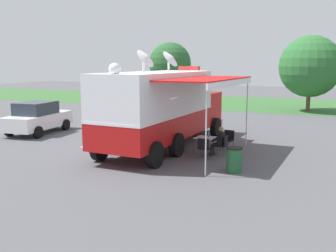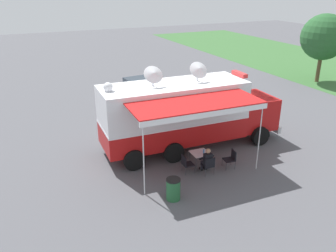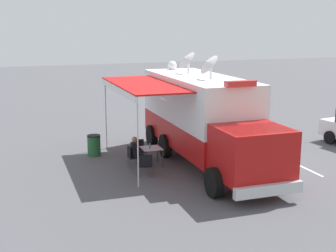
% 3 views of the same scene
% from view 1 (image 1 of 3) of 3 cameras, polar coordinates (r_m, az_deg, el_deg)
% --- Properties ---
extents(ground_plane, '(100.00, 100.00, 0.00)m').
position_cam_1_polar(ground_plane, '(17.40, -1.72, -3.66)').
color(ground_plane, '#515156').
extents(grass_verge, '(80.00, 14.00, 0.01)m').
position_cam_1_polar(grass_verge, '(38.37, 12.70, 3.27)').
color(grass_verge, '#386633').
rests_on(grass_verge, ground).
extents(lot_stripe, '(0.30, 4.80, 0.01)m').
position_cam_1_polar(lot_stripe, '(20.43, -8.49, -1.80)').
color(lot_stripe, silver).
rests_on(lot_stripe, ground).
extents(command_truck, '(5.06, 9.57, 4.53)m').
position_cam_1_polar(command_truck, '(17.72, -0.53, 2.97)').
color(command_truck, '#B71414').
rests_on(command_truck, ground).
extents(folding_table, '(0.83, 0.83, 0.73)m').
position_cam_1_polar(folding_table, '(16.76, 5.49, -1.86)').
color(folding_table, silver).
rests_on(folding_table, ground).
extents(water_bottle, '(0.07, 0.07, 0.22)m').
position_cam_1_polar(water_bottle, '(16.81, 5.99, -1.27)').
color(water_bottle, '#4C99D8').
rests_on(water_bottle, folding_table).
extents(folding_chair_at_table, '(0.50, 0.50, 0.87)m').
position_cam_1_polar(folding_chair_at_table, '(16.55, 8.10, -2.61)').
color(folding_chair_at_table, black).
rests_on(folding_chair_at_table, ground).
extents(folding_chair_beside_table, '(0.50, 0.50, 0.87)m').
position_cam_1_polar(folding_chair_beside_table, '(15.92, 5.37, -3.04)').
color(folding_chair_beside_table, black).
rests_on(folding_chair_beside_table, ground).
extents(folding_chair_spare_by_truck, '(0.56, 0.56, 0.87)m').
position_cam_1_polar(folding_chair_spare_by_truck, '(17.79, 8.83, -1.79)').
color(folding_chair_spare_by_truck, black).
rests_on(folding_chair_spare_by_truck, ground).
extents(seated_responder, '(0.67, 0.57, 1.25)m').
position_cam_1_polar(seated_responder, '(16.58, 7.49, -2.09)').
color(seated_responder, black).
rests_on(seated_responder, ground).
extents(trash_bin, '(0.57, 0.57, 0.91)m').
position_cam_1_polar(trash_bin, '(14.19, 9.73, -4.91)').
color(trash_bin, '#235B33').
rests_on(trash_bin, ground).
extents(car_behind_truck, '(2.34, 4.36, 1.76)m').
position_cam_1_polar(car_behind_truck, '(22.75, -18.62, 1.19)').
color(car_behind_truck, silver).
rests_on(car_behind_truck, ground).
extents(tree_far_left, '(3.79, 3.79, 5.70)m').
position_cam_1_polar(tree_far_left, '(35.27, 0.30, 9.15)').
color(tree_far_left, brown).
rests_on(tree_far_left, ground).
extents(tree_left_of_centre, '(4.90, 4.90, 6.05)m').
position_cam_1_polar(tree_left_of_centre, '(33.17, 20.17, 8.22)').
color(tree_left_of_centre, brown).
rests_on(tree_left_of_centre, ground).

